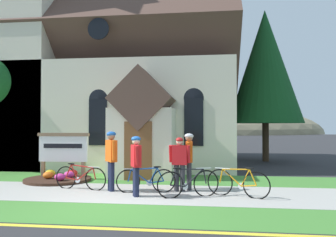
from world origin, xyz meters
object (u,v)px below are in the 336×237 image
bicycle_black (188,183)px  cyclist_in_yellow_jersey (179,160)px  bicycle_yellow (80,177)px  cyclist_in_red_jersey (189,157)px  bicycle_silver (146,180)px  cyclist_in_green_jersey (111,156)px  roadside_conifer (265,66)px  cyclist_in_orange_jersey (136,161)px  bicycle_white (238,183)px  church_sign (63,149)px

bicycle_black → cyclist_in_yellow_jersey: (-0.31, 0.79, 0.54)m
bicycle_yellow → cyclist_in_red_jersey: size_ratio=1.01×
bicycle_yellow → cyclist_in_red_jersey: 3.38m
bicycle_silver → cyclist_in_green_jersey: size_ratio=0.96×
bicycle_silver → roadside_conifer: bearing=62.4°
cyclist_in_orange_jersey → cyclist_in_green_jersey: cyclist_in_green_jersey is taller
cyclist_in_orange_jersey → cyclist_in_green_jersey: bearing=143.1°
bicycle_white → roadside_conifer: 11.08m
bicycle_yellow → cyclist_in_yellow_jersey: size_ratio=1.08×
church_sign → cyclist_in_orange_jersey: 4.25m
bicycle_black → roadside_conifer: roadside_conifer is taller
bicycle_silver → cyclist_in_yellow_jersey: cyclist_in_yellow_jersey is taller
church_sign → bicycle_black: bearing=-28.5°
bicycle_black → cyclist_in_yellow_jersey: cyclist_in_yellow_jersey is taller
church_sign → cyclist_in_green_jersey: size_ratio=1.09×
bicycle_silver → bicycle_white: bearing=-6.6°
cyclist_in_red_jersey → cyclist_in_green_jersey: (-2.29, -0.50, 0.05)m
cyclist_in_red_jersey → cyclist_in_green_jersey: bearing=-167.6°
cyclist_in_yellow_jersey → cyclist_in_red_jersey: bearing=48.0°
bicycle_yellow → cyclist_in_red_jersey: (3.30, 0.36, 0.64)m
bicycle_yellow → cyclist_in_green_jersey: 1.24m
cyclist_in_orange_jersey → bicycle_silver: bearing=74.1°
cyclist_in_green_jersey → roadside_conifer: bearing=57.3°
roadside_conifer → cyclist_in_orange_jersey: bearing=-116.9°
bicycle_black → roadside_conifer: (3.65, 9.90, 4.86)m
bicycle_white → cyclist_in_orange_jersey: (-2.77, -0.31, 0.58)m
cyclist_in_green_jersey → cyclist_in_yellow_jersey: 2.04m
cyclist_in_red_jersey → roadside_conifer: roadside_conifer is taller
bicycle_silver → bicycle_black: (1.25, -0.50, 0.02)m
cyclist_in_green_jersey → bicycle_silver: bearing=-3.8°
cyclist_in_yellow_jersey → roadside_conifer: (3.96, 9.11, 4.31)m
bicycle_white → cyclist_in_red_jersey: 1.76m
church_sign → cyclist_in_red_jersey: size_ratio=1.13×
cyclist_in_red_jersey → church_sign: bearing=162.3°
cyclist_in_yellow_jersey → bicycle_black: bearing=-68.7°
church_sign → cyclist_in_yellow_jersey: size_ratio=1.21×
bicycle_black → cyclist_in_green_jersey: bearing=166.1°
cyclist_in_yellow_jersey → roadside_conifer: 10.83m
cyclist_in_yellow_jersey → roadside_conifer: roadside_conifer is taller
cyclist_in_orange_jersey → cyclist_in_red_jersey: bearing=40.4°
bicycle_yellow → cyclist_in_green_jersey: bearing=-8.3°
cyclist_in_orange_jersey → roadside_conifer: (5.08, 10.00, 4.27)m
church_sign → bicycle_white: (6.08, -2.37, -0.72)m
roadside_conifer → bicycle_silver: bearing=-117.6°
cyclist_in_green_jersey → cyclist_in_orange_jersey: bearing=-36.9°
bicycle_silver → cyclist_in_orange_jersey: 0.87m
church_sign → cyclist_in_yellow_jersey: (4.42, -1.79, -0.18)m
church_sign → bicycle_yellow: church_sign is taller
bicycle_yellow → cyclist_in_green_jersey: cyclist_in_green_jersey is taller
bicycle_silver → bicycle_yellow: size_ratio=0.99×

